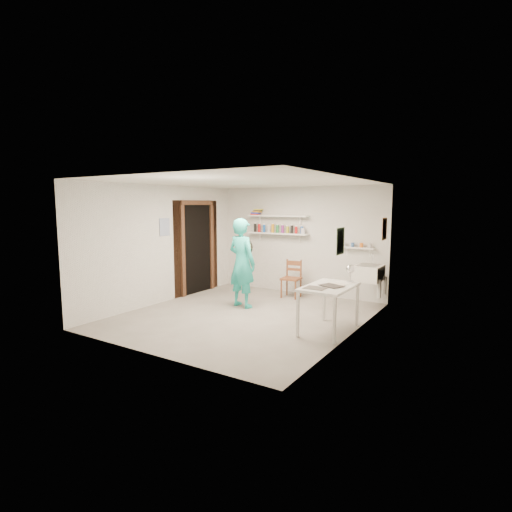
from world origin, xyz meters
The scene contains 27 objects.
floor centered at (0.00, 0.00, -0.01)m, with size 4.00×4.50×0.02m, color slate.
ceiling centered at (0.00, 0.00, 2.41)m, with size 4.00×4.50×0.02m, color silver.
wall_back centered at (0.00, 2.26, 1.20)m, with size 4.00×0.02×2.40m, color silver.
wall_front centered at (0.00, -2.26, 1.20)m, with size 4.00×0.02×2.40m, color silver.
wall_left centered at (-2.01, 0.00, 1.20)m, with size 0.02×4.50×2.40m, color silver.
wall_right centered at (2.01, 0.00, 1.20)m, with size 0.02×4.50×2.40m, color silver.
doorway_recess centered at (-1.99, 1.05, 1.00)m, with size 0.02×0.90×2.00m, color black.
corridor_box centered at (-2.70, 1.05, 1.05)m, with size 1.40×1.50×2.10m, color brown.
door_lintel centered at (-1.97, 1.05, 2.05)m, with size 0.06×1.05×0.10m, color brown.
door_jamb_near centered at (-1.97, 0.55, 1.00)m, with size 0.06×0.10×2.00m, color brown.
door_jamb_far centered at (-1.97, 1.55, 1.00)m, with size 0.06×0.10×2.00m, color brown.
shelf_lower centered at (-0.50, 2.13, 1.35)m, with size 1.50×0.22×0.03m, color white.
shelf_upper centered at (-0.50, 2.13, 1.75)m, with size 1.50×0.22×0.03m, color white.
ledge_shelf centered at (1.35, 2.17, 1.12)m, with size 0.70×0.14×0.03m, color white.
poster_left centered at (-1.99, 0.05, 1.55)m, with size 0.01×0.28×0.36m, color #334C7F.
poster_right_a centered at (1.99, 1.80, 1.55)m, with size 0.01×0.34×0.42m, color #995933.
poster_right_b centered at (1.99, -0.55, 1.50)m, with size 0.01×0.30×0.38m, color #3F724C.
belfast_sink centered at (1.75, 1.70, 0.70)m, with size 0.48×0.60×0.30m, color white.
man centered at (-0.40, 0.51, 0.87)m, with size 0.64×0.42×1.74m, color #24B6A8.
wall_clock centered at (-0.44, 0.73, 1.16)m, with size 0.31×0.31×0.04m, color beige.
wooden_chair centered at (0.06, 1.73, 0.41)m, with size 0.39×0.37×0.83m, color brown.
work_table centered at (1.64, -0.04, 0.37)m, with size 0.67×1.11×0.74m, color silver.
desk_lamp centered at (1.82, 0.40, 0.96)m, with size 0.14×0.14×0.14m, color silver.
spray_cans centered at (-0.50, 2.13, 1.45)m, with size 1.34×0.06×0.17m.
book_stack centered at (-1.06, 2.13, 1.83)m, with size 0.26×0.14×0.14m.
ledge_pots centered at (1.35, 2.17, 1.18)m, with size 0.48×0.07×0.09m.
papers centered at (1.64, -0.04, 0.75)m, with size 0.30×0.22×0.02m.
Camera 1 is at (3.94, -5.87, 2.00)m, focal length 28.00 mm.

